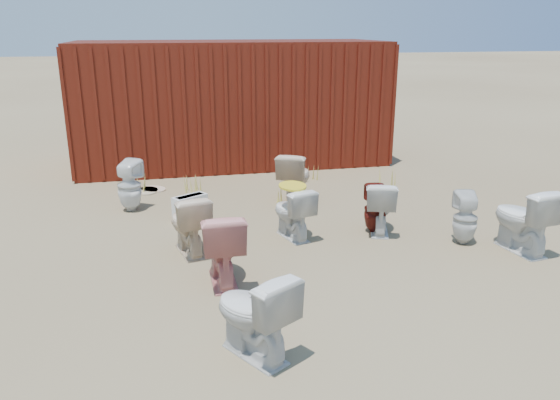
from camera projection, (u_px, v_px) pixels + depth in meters
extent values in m
plane|color=brown|center=(291.00, 258.00, 6.59)|extent=(100.00, 100.00, 0.00)
cube|color=#48190C|center=(231.00, 102.00, 11.06)|extent=(6.00, 2.40, 2.40)
imported|color=silver|center=(253.00, 314.00, 4.53)|extent=(0.78, 0.89, 0.79)
imported|color=#D8827D|center=(222.00, 247.00, 5.86)|extent=(0.47, 0.81, 0.83)
imported|color=silver|center=(380.00, 206.00, 7.33)|extent=(0.62, 0.80, 0.72)
imported|color=#5C160F|center=(375.00, 209.00, 7.32)|extent=(0.35, 0.35, 0.66)
imported|color=white|center=(523.00, 219.00, 6.68)|extent=(0.58, 0.88, 0.84)
imported|color=white|center=(129.00, 186.00, 8.18)|extent=(0.48, 0.49, 0.78)
imported|color=beige|center=(189.00, 224.00, 6.63)|extent=(0.57, 0.82, 0.76)
imported|color=beige|center=(295.00, 177.00, 8.59)|extent=(0.77, 0.91, 0.81)
imported|color=silver|center=(292.00, 212.00, 7.13)|extent=(0.56, 0.77, 0.70)
imported|color=silver|center=(465.00, 218.00, 6.94)|extent=(0.38, 0.38, 0.68)
ellipsoid|color=yellow|center=(293.00, 186.00, 7.02)|extent=(0.35, 0.44, 0.02)
cube|color=silver|center=(190.00, 207.00, 7.89)|extent=(0.53, 0.43, 0.35)
ellipsoid|color=tan|center=(147.00, 191.00, 9.23)|extent=(0.41, 0.52, 0.02)
ellipsoid|color=#CEB295|center=(153.00, 189.00, 9.33)|extent=(0.59, 0.58, 0.02)
cone|color=gold|center=(136.00, 182.00, 9.22)|extent=(0.36, 0.36, 0.33)
cone|color=gold|center=(284.00, 193.00, 8.70)|extent=(0.32, 0.32, 0.27)
cone|color=gold|center=(387.00, 179.00, 9.31)|extent=(0.36, 0.36, 0.36)
cone|color=gold|center=(192.00, 183.00, 9.18)|extent=(0.30, 0.30, 0.29)
cone|color=gold|center=(310.00, 172.00, 9.86)|extent=(0.34, 0.34, 0.33)
cone|color=gold|center=(511.00, 215.00, 7.78)|extent=(0.28, 0.28, 0.21)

